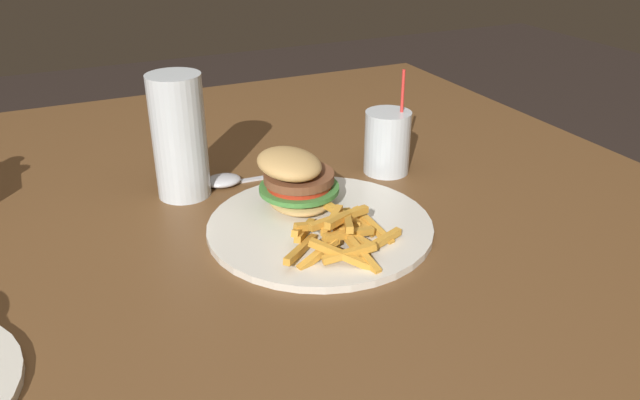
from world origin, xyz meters
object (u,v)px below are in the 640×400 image
beer_glass (180,141)px  juice_glass (387,145)px  meal_plate_near (310,206)px  spoon (228,180)px

beer_glass → juice_glass: beer_glass is taller
meal_plate_near → juice_glass: 0.22m
meal_plate_near → spoon: size_ratio=1.70×
meal_plate_near → beer_glass: bearing=39.4°
beer_glass → spoon: 0.10m
meal_plate_near → spoon: meal_plate_near is taller
juice_glass → spoon: (0.06, 0.25, -0.04)m
spoon → beer_glass: bearing=7.8°
meal_plate_near → juice_glass: (0.11, -0.18, 0.02)m
spoon → meal_plate_near: bearing=114.0°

